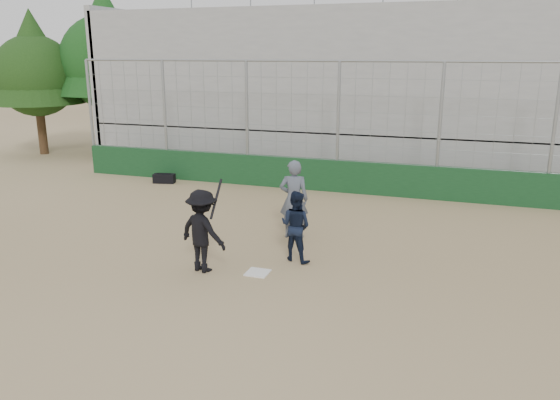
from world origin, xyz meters
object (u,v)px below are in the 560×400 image
(equipment_bag, at_px, (164,178))
(catcher_crouched, at_px, (295,237))
(umpire, at_px, (294,203))
(batter_at_plate, at_px, (202,231))

(equipment_bag, bearing_deg, catcher_crouched, -40.77)
(catcher_crouched, bearing_deg, umpire, 108.48)
(catcher_crouched, distance_m, umpire, 1.56)
(batter_at_plate, height_order, equipment_bag, batter_at_plate)
(catcher_crouched, bearing_deg, batter_at_plate, -145.36)
(catcher_crouched, relative_size, umpire, 0.62)
(equipment_bag, bearing_deg, batter_at_plate, -54.31)
(batter_at_plate, xyz_separation_m, equipment_bag, (-4.66, 6.49, -0.68))
(umpire, bearing_deg, catcher_crouched, 95.86)
(batter_at_plate, height_order, catcher_crouched, batter_at_plate)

